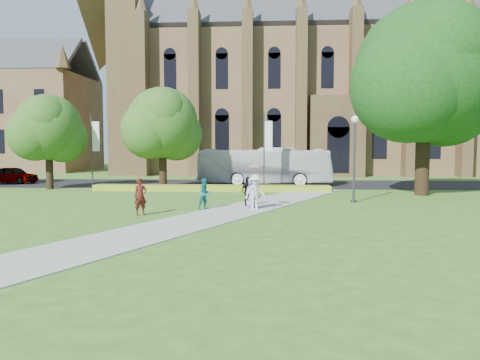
# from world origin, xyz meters

# --- Properties ---
(ground) EXTENTS (160.00, 160.00, 0.00)m
(ground) POSITION_xyz_m (0.00, 0.00, 0.00)
(ground) COLOR #2D671F
(ground) RESTS_ON ground
(road) EXTENTS (160.00, 10.00, 0.02)m
(road) POSITION_xyz_m (0.00, 20.00, 0.01)
(road) COLOR black
(road) RESTS_ON ground
(footpath) EXTENTS (15.58, 28.54, 0.04)m
(footpath) POSITION_xyz_m (0.00, 1.00, 0.02)
(footpath) COLOR #B2B2A8
(footpath) RESTS_ON ground
(flower_hedge) EXTENTS (18.00, 1.40, 0.45)m
(flower_hedge) POSITION_xyz_m (-2.00, 13.20, 0.23)
(flower_hedge) COLOR gold
(flower_hedge) RESTS_ON ground
(cathedral) EXTENTS (52.60, 18.25, 28.00)m
(cathedral) POSITION_xyz_m (10.00, 39.73, 12.98)
(cathedral) COLOR brown
(cathedral) RESTS_ON ground
(building_west) EXTENTS (22.00, 14.00, 18.30)m
(building_west) POSITION_xyz_m (-34.00, 42.00, 9.21)
(building_west) COLOR brown
(building_west) RESTS_ON ground
(streetlamp) EXTENTS (0.44, 0.44, 5.24)m
(streetlamp) POSITION_xyz_m (7.50, 6.50, 3.30)
(streetlamp) COLOR #38383D
(streetlamp) RESTS_ON ground
(large_tree) EXTENTS (9.60, 9.60, 13.20)m
(large_tree) POSITION_xyz_m (13.00, 11.00, 8.37)
(large_tree) COLOR #332114
(large_tree) RESTS_ON ground
(street_tree_0) EXTENTS (5.20, 5.20, 7.50)m
(street_tree_0) POSITION_xyz_m (-15.00, 14.00, 4.87)
(street_tree_0) COLOR #332114
(street_tree_0) RESTS_ON ground
(street_tree_1) EXTENTS (5.60, 5.60, 8.05)m
(street_tree_1) POSITION_xyz_m (-6.00, 14.50, 5.22)
(street_tree_1) COLOR #332114
(street_tree_1) RESTS_ON ground
(banner_pole_0) EXTENTS (0.70, 0.10, 6.00)m
(banner_pole_0) POSITION_xyz_m (2.11, 15.20, 3.39)
(banner_pole_0) COLOR #38383D
(banner_pole_0) RESTS_ON ground
(banner_pole_1) EXTENTS (0.70, 0.10, 6.00)m
(banner_pole_1) POSITION_xyz_m (-11.89, 15.20, 3.39)
(banner_pole_1) COLOR #38383D
(banner_pole_1) RESTS_ON ground
(tour_coach) EXTENTS (11.91, 3.45, 3.28)m
(tour_coach) POSITION_xyz_m (2.03, 19.13, 1.66)
(tour_coach) COLOR white
(tour_coach) RESTS_ON road
(car_0) EXTENTS (4.80, 2.80, 1.53)m
(car_0) POSITION_xyz_m (-20.94, 19.31, 0.79)
(car_0) COLOR gray
(car_0) RESTS_ON road
(pedestrian_0) EXTENTS (0.79, 0.73, 1.80)m
(pedestrian_0) POSITION_xyz_m (-3.96, 0.43, 0.94)
(pedestrian_0) COLOR #4C1611
(pedestrian_0) RESTS_ON footpath
(pedestrian_1) EXTENTS (1.01, 0.97, 1.63)m
(pedestrian_1) POSITION_xyz_m (-1.07, 2.68, 0.86)
(pedestrian_1) COLOR #16716F
(pedestrian_1) RESTS_ON footpath
(pedestrian_2) EXTENTS (1.38, 1.18, 1.85)m
(pedestrian_2) POSITION_xyz_m (1.63, 2.65, 0.97)
(pedestrian_2) COLOR silver
(pedestrian_2) RESTS_ON footpath
(pedestrian_3) EXTENTS (0.92, 1.01, 1.65)m
(pedestrian_3) POSITION_xyz_m (1.14, 4.24, 0.87)
(pedestrian_3) COLOR black
(pedestrian_3) RESTS_ON footpath
(pedestrian_4) EXTENTS (0.98, 0.86, 1.68)m
(pedestrian_4) POSITION_xyz_m (1.44, 3.14, 0.88)
(pedestrian_4) COLOR gray
(pedestrian_4) RESTS_ON footpath
(parasol) EXTENTS (0.92, 0.92, 0.64)m
(parasol) POSITION_xyz_m (1.62, 3.24, 2.04)
(parasol) COLOR #DB9A9B
(parasol) RESTS_ON pedestrian_4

